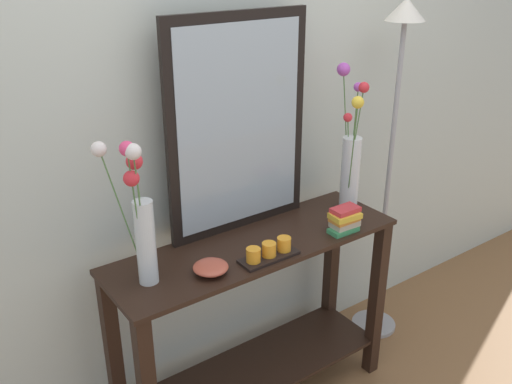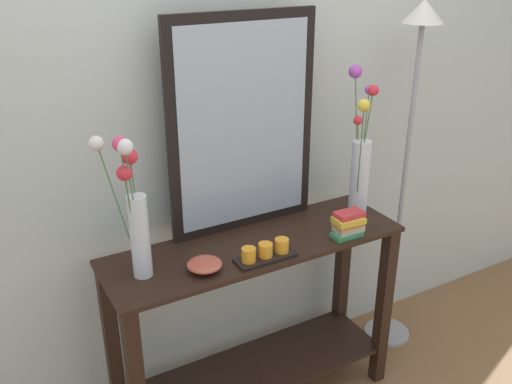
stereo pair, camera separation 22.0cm
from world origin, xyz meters
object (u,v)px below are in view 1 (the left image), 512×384
object	(u,v)px
vase_right	(351,158)
floor_lamp	(394,123)
decorative_bowl	(211,267)
book_stack	(345,220)
console_table	(256,312)
candle_tray	(269,252)
tall_vase_left	(139,217)
mirror_leaning	(239,126)

from	to	relation	value
vase_right	floor_lamp	size ratio (longest dim) A/B	0.37
decorative_bowl	book_stack	bearing A→B (deg)	-3.97
console_table	floor_lamp	xyz separation A→B (m)	(0.87, 0.07, 0.68)
console_table	candle_tray	bearing A→B (deg)	-103.44
tall_vase_left	vase_right	world-z (taller)	vase_right
mirror_leaning	floor_lamp	bearing A→B (deg)	-6.19
console_table	mirror_leaning	bearing A→B (deg)	78.64
tall_vase_left	book_stack	distance (m)	0.89
tall_vase_left	floor_lamp	size ratio (longest dim) A/B	0.31
decorative_bowl	floor_lamp	distance (m)	1.19
vase_right	decorative_bowl	xyz separation A→B (m)	(-0.81, -0.12, -0.22)
console_table	decorative_bowl	bearing A→B (deg)	-161.67
vase_right	candle_tray	world-z (taller)	vase_right
floor_lamp	tall_vase_left	bearing A→B (deg)	-176.80
book_stack	mirror_leaning	bearing A→B (deg)	137.97
console_table	mirror_leaning	world-z (taller)	mirror_leaning
tall_vase_left	vase_right	size ratio (longest dim) A/B	0.85
candle_tray	book_stack	size ratio (longest dim) A/B	1.73
book_stack	candle_tray	bearing A→B (deg)	179.29
mirror_leaning	decorative_bowl	distance (m)	0.58
candle_tray	book_stack	xyz separation A→B (m)	(0.40, -0.00, 0.03)
decorative_bowl	floor_lamp	world-z (taller)	floor_lamp
tall_vase_left	candle_tray	xyz separation A→B (m)	(0.46, -0.13, -0.24)
floor_lamp	decorative_bowl	bearing A→B (deg)	-171.77
vase_right	floor_lamp	world-z (taller)	floor_lamp
console_table	book_stack	world-z (taller)	book_stack
console_table	book_stack	bearing A→B (deg)	-20.16
floor_lamp	candle_tray	bearing A→B (deg)	-167.20
console_table	mirror_leaning	distance (m)	0.81
decorative_bowl	mirror_leaning	bearing A→B (deg)	39.96
vase_right	decorative_bowl	bearing A→B (deg)	-171.73
mirror_leaning	vase_right	xyz separation A→B (m)	(0.51, -0.14, -0.20)
candle_tray	floor_lamp	xyz separation A→B (m)	(0.90, 0.20, 0.31)
book_stack	tall_vase_left	bearing A→B (deg)	171.23
console_table	vase_right	size ratio (longest dim) A/B	1.94
console_table	book_stack	size ratio (longest dim) A/B	8.94
decorative_bowl	floor_lamp	xyz separation A→B (m)	(1.14, 0.16, 0.31)
console_table	book_stack	distance (m)	0.56
mirror_leaning	candle_tray	size ratio (longest dim) A/B	3.67
tall_vase_left	decorative_bowl	world-z (taller)	tall_vase_left
candle_tray	decorative_bowl	bearing A→B (deg)	170.72
tall_vase_left	candle_tray	world-z (taller)	tall_vase_left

